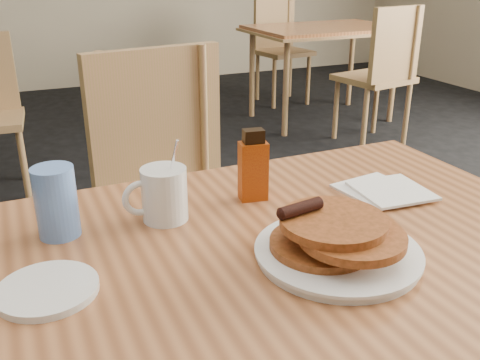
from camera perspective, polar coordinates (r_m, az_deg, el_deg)
name	(u,v)px	position (r m, az deg, el deg)	size (l,w,h in m)	color
main_table	(273,263)	(1.01, 3.50, -8.86)	(1.24, 0.85, 0.75)	#A8663B
neighbor_table	(324,32)	(4.42, 8.97, 15.33)	(1.19, 0.82, 0.75)	#A8663B
chair_main_far	(169,182)	(1.68, -7.63, -0.18)	(0.52, 0.52, 0.99)	#9E6E4A
chair_neighbor_far	(279,39)	(5.06, 4.15, 14.79)	(0.49, 0.49, 0.95)	#9E6E4A
chair_neighbor_near	(384,65)	(3.81, 15.09, 11.76)	(0.51, 0.51, 0.96)	#9E6E4A
pancake_plate	(338,242)	(0.94, 10.36, -6.55)	(0.29, 0.29, 0.10)	silver
coffee_mug	(163,194)	(1.06, -8.23, -1.45)	(0.13, 0.09, 0.17)	silver
syrup_bottle	(253,168)	(1.13, 1.41, 1.34)	(0.06, 0.05, 0.16)	maroon
napkin_stack	(384,190)	(1.23, 15.14, -1.07)	(0.18, 0.19, 0.01)	white
blue_tumbler	(56,202)	(1.04, -19.02, -2.23)	(0.08, 0.08, 0.14)	#5E8ADC
side_saucer	(47,289)	(0.90, -19.85, -10.93)	(0.16, 0.16, 0.01)	silver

